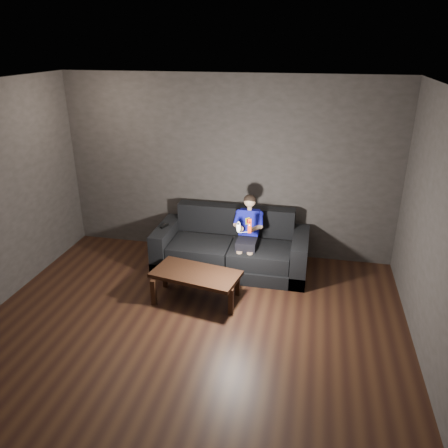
# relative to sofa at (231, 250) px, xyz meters

# --- Properties ---
(floor) EXTENTS (5.00, 5.00, 0.00)m
(floor) POSITION_rel_sofa_xyz_m (-0.18, -1.93, -0.28)
(floor) COLOR black
(floor) RESTS_ON ground
(back_wall) EXTENTS (5.00, 0.04, 2.70)m
(back_wall) POSITION_rel_sofa_xyz_m (-0.18, 0.57, 1.07)
(back_wall) COLOR #332E2C
(back_wall) RESTS_ON ground
(ceiling) EXTENTS (5.00, 5.00, 0.02)m
(ceiling) POSITION_rel_sofa_xyz_m (-0.18, -1.93, 2.42)
(ceiling) COLOR silver
(ceiling) RESTS_ON back_wall
(sofa) EXTENTS (2.18, 0.94, 0.84)m
(sofa) POSITION_rel_sofa_xyz_m (0.00, 0.00, 0.00)
(sofa) COLOR black
(sofa) RESTS_ON floor
(child) EXTENTS (0.41, 0.51, 1.01)m
(child) POSITION_rel_sofa_xyz_m (0.25, -0.06, 0.41)
(child) COLOR black
(child) RESTS_ON sofa
(wii_remote_red) EXTENTS (0.05, 0.07, 0.19)m
(wii_remote_red) POSITION_rel_sofa_xyz_m (0.33, -0.46, 0.61)
(wii_remote_red) COLOR red
(wii_remote_red) RESTS_ON child
(nunchuk_white) EXTENTS (0.08, 0.11, 0.16)m
(nunchuk_white) POSITION_rel_sofa_xyz_m (0.18, -0.45, 0.58)
(nunchuk_white) COLOR white
(nunchuk_white) RESTS_ON child
(wii_remote_black) EXTENTS (0.08, 0.16, 0.03)m
(wii_remote_black) POSITION_rel_sofa_xyz_m (-0.98, -0.08, 0.34)
(wii_remote_black) COLOR black
(wii_remote_black) RESTS_ON sofa
(coffee_table) EXTENTS (1.17, 0.74, 0.40)m
(coffee_table) POSITION_rel_sofa_xyz_m (-0.27, -0.95, 0.07)
(coffee_table) COLOR black
(coffee_table) RESTS_ON floor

